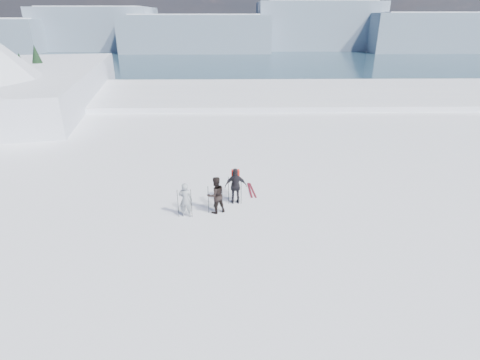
{
  "coord_description": "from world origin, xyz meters",
  "views": [
    {
      "loc": [
        -1.74,
        -11.05,
        8.08
      ],
      "look_at": [
        -1.44,
        3.0,
        1.85
      ],
      "focal_mm": 28.0,
      "sensor_mm": 36.0,
      "label": 1
    }
  ],
  "objects_px": {
    "skier_grey": "(186,200)",
    "skier_pack": "(236,186)",
    "skier_dark": "(216,195)",
    "skis_loose": "(251,190)"
  },
  "relations": [
    {
      "from": "skier_grey",
      "to": "skier_pack",
      "type": "xyz_separation_m",
      "value": [
        2.18,
        1.21,
        0.07
      ]
    },
    {
      "from": "skier_dark",
      "to": "skier_pack",
      "type": "relative_size",
      "value": 0.98
    },
    {
      "from": "skier_dark",
      "to": "skier_pack",
      "type": "height_order",
      "value": "skier_pack"
    },
    {
      "from": "skier_dark",
      "to": "skier_pack",
      "type": "distance_m",
      "value": 1.25
    },
    {
      "from": "skier_grey",
      "to": "skis_loose",
      "type": "distance_m",
      "value": 3.99
    },
    {
      "from": "skis_loose",
      "to": "skier_grey",
      "type": "bearing_deg",
      "value": -139.22
    },
    {
      "from": "skier_dark",
      "to": "skis_loose",
      "type": "bearing_deg",
      "value": -155.43
    },
    {
      "from": "skier_dark",
      "to": "skis_loose",
      "type": "height_order",
      "value": "skier_dark"
    },
    {
      "from": "skier_grey",
      "to": "skier_dark",
      "type": "xyz_separation_m",
      "value": [
        1.29,
        0.33,
        0.06
      ]
    },
    {
      "from": "skier_pack",
      "to": "skier_dark",
      "type": "bearing_deg",
      "value": 42.79
    }
  ]
}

